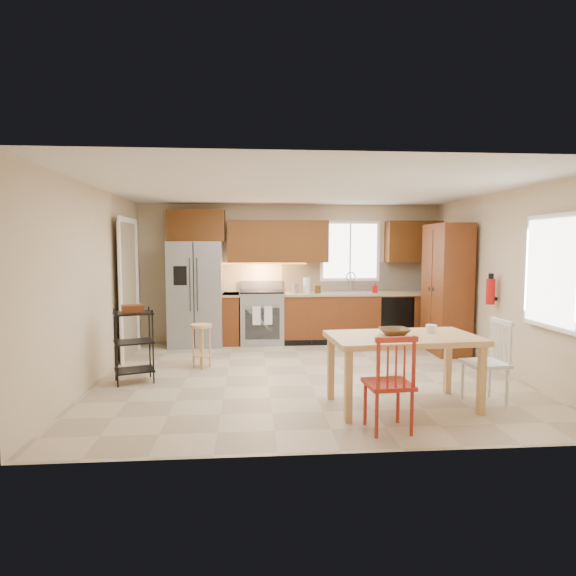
# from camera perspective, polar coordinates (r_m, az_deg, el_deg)

# --- Properties ---
(floor) EXTENTS (5.50, 5.50, 0.00)m
(floor) POSITION_cam_1_polar(r_m,az_deg,el_deg) (6.64, 2.23, -10.23)
(floor) COLOR tan
(floor) RESTS_ON ground
(ceiling) EXTENTS (5.50, 5.00, 0.02)m
(ceiling) POSITION_cam_1_polar(r_m,az_deg,el_deg) (6.45, 2.30, 11.74)
(ceiling) COLOR silver
(ceiling) RESTS_ON ground
(wall_back) EXTENTS (5.50, 0.02, 2.50)m
(wall_back) POSITION_cam_1_polar(r_m,az_deg,el_deg) (8.91, 0.35, 1.83)
(wall_back) COLOR #CCB793
(wall_back) RESTS_ON ground
(wall_front) EXTENTS (5.50, 0.02, 2.50)m
(wall_front) POSITION_cam_1_polar(r_m,az_deg,el_deg) (3.96, 6.56, -2.18)
(wall_front) COLOR #CCB793
(wall_front) RESTS_ON ground
(wall_left) EXTENTS (0.02, 5.00, 2.50)m
(wall_left) POSITION_cam_1_polar(r_m,az_deg,el_deg) (6.68, -21.86, 0.41)
(wall_left) COLOR #CCB793
(wall_left) RESTS_ON ground
(wall_right) EXTENTS (0.02, 5.00, 2.50)m
(wall_right) POSITION_cam_1_polar(r_m,az_deg,el_deg) (7.28, 24.29, 0.67)
(wall_right) COLOR #CCB793
(wall_right) RESTS_ON ground
(refrigerator) EXTENTS (0.92, 0.75, 1.82)m
(refrigerator) POSITION_cam_1_polar(r_m,az_deg,el_deg) (8.58, -10.82, -0.66)
(refrigerator) COLOR gray
(refrigerator) RESTS_ON floor
(range_stove) EXTENTS (0.76, 0.63, 0.92)m
(range_stove) POSITION_cam_1_polar(r_m,az_deg,el_deg) (8.64, -3.11, -3.55)
(range_stove) COLOR gray
(range_stove) RESTS_ON floor
(base_cabinet_narrow) EXTENTS (0.30, 0.60, 0.90)m
(base_cabinet_narrow) POSITION_cam_1_polar(r_m,az_deg,el_deg) (8.66, -6.76, -3.62)
(base_cabinet_narrow) COLOR maroon
(base_cabinet_narrow) RESTS_ON floor
(base_cabinet_run) EXTENTS (2.92, 0.60, 0.90)m
(base_cabinet_run) POSITION_cam_1_polar(r_m,az_deg,el_deg) (8.90, 8.84, -3.42)
(base_cabinet_run) COLOR maroon
(base_cabinet_run) RESTS_ON floor
(dishwasher) EXTENTS (0.60, 0.02, 0.78)m
(dishwasher) POSITION_cam_1_polar(r_m,az_deg,el_deg) (8.77, 12.85, -3.61)
(dishwasher) COLOR black
(dishwasher) RESTS_ON floor
(backsplash) EXTENTS (2.92, 0.03, 0.55)m
(backsplash) POSITION_cam_1_polar(r_m,az_deg,el_deg) (9.10, 8.49, 1.36)
(backsplash) COLOR beige
(backsplash) RESTS_ON wall_back
(upper_over_fridge) EXTENTS (1.00, 0.35, 0.55)m
(upper_over_fridge) POSITION_cam_1_polar(r_m,az_deg,el_deg) (8.74, -10.81, 7.25)
(upper_over_fridge) COLOR #582F0E
(upper_over_fridge) RESTS_ON wall_back
(upper_left_block) EXTENTS (1.80, 0.35, 0.75)m
(upper_left_block) POSITION_cam_1_polar(r_m,az_deg,el_deg) (8.70, -1.19, 5.54)
(upper_left_block) COLOR #582F0E
(upper_left_block) RESTS_ON wall_back
(upper_right_block) EXTENTS (1.00, 0.35, 0.75)m
(upper_right_block) POSITION_cam_1_polar(r_m,az_deg,el_deg) (9.19, 14.63, 5.35)
(upper_right_block) COLOR #582F0E
(upper_right_block) RESTS_ON wall_back
(window_back) EXTENTS (1.12, 0.04, 1.12)m
(window_back) POSITION_cam_1_polar(r_m,az_deg,el_deg) (9.03, 7.36, 4.37)
(window_back) COLOR white
(window_back) RESTS_ON wall_back
(sink) EXTENTS (0.62, 0.46, 0.16)m
(sink) POSITION_cam_1_polar(r_m,az_deg,el_deg) (8.80, 7.67, -0.80)
(sink) COLOR gray
(sink) RESTS_ON base_cabinet_run
(undercab_glow) EXTENTS (1.60, 0.30, 0.01)m
(undercab_glow) POSITION_cam_1_polar(r_m,az_deg,el_deg) (8.67, -3.16, 2.92)
(undercab_glow) COLOR #FFBF66
(undercab_glow) RESTS_ON wall_back
(soap_bottle) EXTENTS (0.09, 0.09, 0.19)m
(soap_bottle) POSITION_cam_1_polar(r_m,az_deg,el_deg) (8.78, 10.25, 0.04)
(soap_bottle) COLOR #B00C0C
(soap_bottle) RESTS_ON base_cabinet_run
(paper_towel) EXTENTS (0.12, 0.12, 0.28)m
(paper_towel) POSITION_cam_1_polar(r_m,az_deg,el_deg) (8.60, 2.21, 0.30)
(paper_towel) COLOR silver
(paper_towel) RESTS_ON base_cabinet_run
(canister_steel) EXTENTS (0.11, 0.11, 0.18)m
(canister_steel) POSITION_cam_1_polar(r_m,az_deg,el_deg) (8.58, 0.89, -0.04)
(canister_steel) COLOR gray
(canister_steel) RESTS_ON base_cabinet_run
(canister_wood) EXTENTS (0.10, 0.10, 0.14)m
(canister_wood) POSITION_cam_1_polar(r_m,az_deg,el_deg) (8.60, 3.56, -0.17)
(canister_wood) COLOR #533216
(canister_wood) RESTS_ON base_cabinet_run
(pantry) EXTENTS (0.50, 0.95, 2.10)m
(pantry) POSITION_cam_1_polar(r_m,az_deg,el_deg) (8.23, 18.27, -0.08)
(pantry) COLOR maroon
(pantry) RESTS_ON floor
(fire_extinguisher) EXTENTS (0.12, 0.12, 0.36)m
(fire_extinguisher) POSITION_cam_1_polar(r_m,az_deg,el_deg) (7.37, 22.87, -0.40)
(fire_extinguisher) COLOR #B00C0C
(fire_extinguisher) RESTS_ON wall_right
(window_right) EXTENTS (0.04, 1.02, 1.32)m
(window_right) POSITION_cam_1_polar(r_m,az_deg,el_deg) (6.25, 28.88, 1.69)
(window_right) COLOR white
(window_right) RESTS_ON wall_right
(doorway) EXTENTS (0.04, 0.95, 2.10)m
(doorway) POSITION_cam_1_polar(r_m,az_deg,el_deg) (7.92, -18.48, -0.28)
(doorway) COLOR #8C7A59
(doorway) RESTS_ON wall_left
(dining_table) EXTENTS (1.64, 1.00, 0.77)m
(dining_table) POSITION_cam_1_polar(r_m,az_deg,el_deg) (5.43, 13.42, -9.63)
(dining_table) COLOR tan
(dining_table) RESTS_ON floor
(chair_red) EXTENTS (0.46, 0.46, 0.93)m
(chair_red) POSITION_cam_1_polar(r_m,az_deg,el_deg) (4.71, 11.80, -10.87)
(chair_red) COLOR #9E2718
(chair_red) RESTS_ON floor
(chair_white) EXTENTS (0.46, 0.46, 0.93)m
(chair_white) POSITION_cam_1_polar(r_m,az_deg,el_deg) (5.81, 22.32, -8.09)
(chair_white) COLOR silver
(chair_white) RESTS_ON floor
(table_bowl) EXTENTS (0.34, 0.34, 0.08)m
(table_bowl) POSITION_cam_1_polar(r_m,az_deg,el_deg) (5.31, 12.49, -5.57)
(table_bowl) COLOR #533216
(table_bowl) RESTS_ON dining_table
(table_jar) EXTENTS (0.12, 0.12, 0.14)m
(table_jar) POSITION_cam_1_polar(r_m,az_deg,el_deg) (5.55, 16.61, -4.91)
(table_jar) COLOR silver
(table_jar) RESTS_ON dining_table
(bar_stool) EXTENTS (0.33, 0.33, 0.63)m
(bar_stool) POSITION_cam_1_polar(r_m,az_deg,el_deg) (7.05, -10.21, -6.77)
(bar_stool) COLOR tan
(bar_stool) RESTS_ON floor
(utility_cart) EXTENTS (0.57, 0.50, 0.95)m
(utility_cart) POSITION_cam_1_polar(r_m,az_deg,el_deg) (6.48, -17.81, -6.54)
(utility_cart) COLOR black
(utility_cart) RESTS_ON floor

